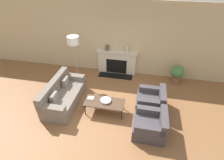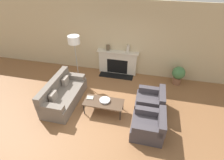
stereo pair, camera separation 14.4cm
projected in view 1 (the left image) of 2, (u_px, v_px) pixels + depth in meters
ground_plane at (106, 118)px, 5.33m from camera, size 18.00×18.00×0.00m
wall_back at (122, 39)px, 6.75m from camera, size 18.00×0.06×2.90m
fireplace at (117, 63)px, 7.21m from camera, size 1.67×0.59×1.00m
couch at (63, 95)px, 5.75m from camera, size 0.87×1.89×0.82m
armchair_near at (151, 125)px, 4.75m from camera, size 0.87×0.86×0.73m
armchair_far at (151, 101)px, 5.56m from camera, size 0.87×0.86×0.73m
coffee_table at (105, 103)px, 5.35m from camera, size 1.22×0.55×0.41m
bowl at (106, 100)px, 5.34m from camera, size 0.33×0.33×0.06m
book at (91, 98)px, 5.47m from camera, size 0.23×0.19×0.02m
floor_lamp at (74, 43)px, 6.03m from camera, size 0.41×0.41×1.86m
mantel_vase_left at (107, 48)px, 6.94m from camera, size 0.15×0.15×0.21m
mantel_vase_center_left at (127, 49)px, 6.78m from camera, size 0.12×0.12×0.28m
potted_plant at (177, 73)px, 6.66m from camera, size 0.48×0.48×0.72m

